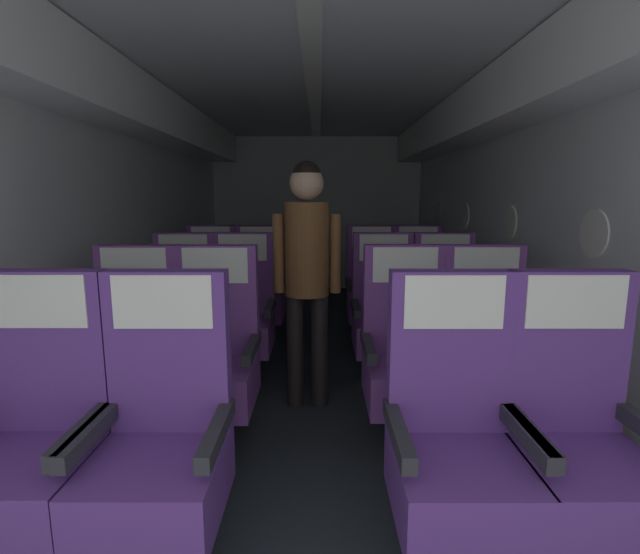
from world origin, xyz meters
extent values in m
cube|color=#23282D|center=(0.00, 3.35, -0.01)|extent=(3.30, 7.09, 0.02)
cube|color=silver|center=(-1.55, 3.35, 1.13)|extent=(0.08, 6.69, 2.25)
cube|color=silver|center=(1.55, 3.35, 1.13)|extent=(0.08, 6.69, 2.25)
cube|color=silver|center=(0.00, 3.35, 2.25)|extent=(3.18, 6.69, 0.06)
cube|color=#B6BBBB|center=(0.00, 6.71, 1.13)|extent=(3.18, 0.06, 2.25)
cube|color=white|center=(-1.33, 3.35, 2.03)|extent=(0.36, 6.43, 0.36)
cube|color=white|center=(1.33, 3.35, 2.03)|extent=(0.36, 6.43, 0.36)
cube|color=white|center=(0.00, 3.35, 2.21)|extent=(0.12, 6.03, 0.02)
cylinder|color=white|center=(1.51, 2.23, 1.17)|extent=(0.01, 0.26, 0.26)
cylinder|color=white|center=(1.51, 3.35, 1.17)|extent=(0.01, 0.26, 0.26)
cylinder|color=white|center=(1.51, 4.46, 1.17)|extent=(0.01, 0.26, 0.26)
cylinder|color=white|center=(1.51, 5.58, 1.17)|extent=(0.01, 0.26, 0.26)
cube|color=#38383D|center=(-1.00, 1.27, 0.12)|extent=(0.16, 0.18, 0.23)
cube|color=#5B3384|center=(-1.00, 1.27, 0.35)|extent=(0.46, 0.51, 0.23)
cube|color=#5B3384|center=(-1.00, 1.47, 0.78)|extent=(0.46, 0.09, 0.63)
cube|color=#28282D|center=(-0.78, 1.27, 0.56)|extent=(0.05, 0.43, 0.06)
cube|color=silver|center=(-1.00, 1.42, 0.99)|extent=(0.37, 0.01, 0.20)
cube|color=#38383D|center=(-0.53, 1.26, 0.12)|extent=(0.16, 0.18, 0.23)
cube|color=#5B3384|center=(-0.53, 1.26, 0.35)|extent=(0.46, 0.51, 0.23)
cube|color=#5B3384|center=(-0.53, 1.47, 0.78)|extent=(0.46, 0.09, 0.63)
cube|color=#28282D|center=(-0.31, 1.26, 0.56)|extent=(0.05, 0.43, 0.06)
cube|color=#28282D|center=(-0.75, 1.26, 0.56)|extent=(0.05, 0.43, 0.06)
cube|color=silver|center=(-0.53, 1.42, 0.99)|extent=(0.37, 0.01, 0.20)
cube|color=#38383D|center=(0.99, 1.26, 0.12)|extent=(0.16, 0.18, 0.23)
cube|color=#5B3384|center=(0.99, 1.26, 0.35)|extent=(0.46, 0.51, 0.23)
cube|color=#5B3384|center=(0.99, 1.47, 0.78)|extent=(0.46, 0.09, 0.63)
cube|color=#28282D|center=(0.77, 1.26, 0.56)|extent=(0.05, 0.43, 0.06)
cube|color=silver|center=(0.99, 1.42, 0.99)|extent=(0.37, 0.01, 0.20)
cube|color=#38383D|center=(0.54, 1.25, 0.12)|extent=(0.16, 0.18, 0.23)
cube|color=#5B3384|center=(0.54, 1.25, 0.35)|extent=(0.46, 0.51, 0.23)
cube|color=#5B3384|center=(0.54, 1.46, 0.78)|extent=(0.46, 0.09, 0.63)
cube|color=#28282D|center=(0.76, 1.25, 0.56)|extent=(0.05, 0.43, 0.06)
cube|color=#28282D|center=(0.32, 1.25, 0.56)|extent=(0.05, 0.43, 0.06)
cube|color=silver|center=(0.54, 1.41, 0.99)|extent=(0.37, 0.01, 0.20)
cube|color=#38383D|center=(-1.00, 2.18, 0.12)|extent=(0.16, 0.18, 0.23)
cube|color=#753D8E|center=(-1.00, 2.18, 0.35)|extent=(0.46, 0.51, 0.23)
cube|color=#753D8E|center=(-1.00, 2.38, 0.78)|extent=(0.46, 0.09, 0.63)
cube|color=#28282D|center=(-0.78, 2.18, 0.56)|extent=(0.05, 0.43, 0.06)
cube|color=#28282D|center=(-1.22, 2.18, 0.56)|extent=(0.05, 0.43, 0.06)
cube|color=silver|center=(-1.00, 2.34, 0.99)|extent=(0.37, 0.01, 0.20)
cube|color=#38383D|center=(-0.54, 2.17, 0.12)|extent=(0.16, 0.18, 0.23)
cube|color=#753D8E|center=(-0.54, 2.17, 0.35)|extent=(0.46, 0.51, 0.23)
cube|color=#753D8E|center=(-0.54, 2.38, 0.78)|extent=(0.46, 0.09, 0.63)
cube|color=#28282D|center=(-0.32, 2.17, 0.56)|extent=(0.05, 0.43, 0.06)
cube|color=#28282D|center=(-0.76, 2.17, 0.56)|extent=(0.05, 0.43, 0.06)
cube|color=silver|center=(-0.54, 2.33, 0.99)|extent=(0.37, 0.01, 0.20)
cube|color=#38383D|center=(0.99, 2.19, 0.12)|extent=(0.16, 0.18, 0.23)
cube|color=#753D8E|center=(0.99, 2.19, 0.35)|extent=(0.46, 0.51, 0.23)
cube|color=#753D8E|center=(0.99, 2.40, 0.78)|extent=(0.46, 0.09, 0.63)
cube|color=#28282D|center=(1.21, 2.19, 0.56)|extent=(0.05, 0.43, 0.06)
cube|color=#28282D|center=(0.77, 2.19, 0.56)|extent=(0.05, 0.43, 0.06)
cube|color=silver|center=(0.99, 2.35, 0.99)|extent=(0.37, 0.01, 0.20)
cube|color=#38383D|center=(0.53, 2.20, 0.12)|extent=(0.16, 0.18, 0.23)
cube|color=#753D8E|center=(0.53, 2.20, 0.35)|extent=(0.46, 0.51, 0.23)
cube|color=#753D8E|center=(0.53, 2.40, 0.78)|extent=(0.46, 0.09, 0.63)
cube|color=#28282D|center=(0.75, 2.20, 0.56)|extent=(0.05, 0.43, 0.06)
cube|color=#28282D|center=(0.31, 2.20, 0.56)|extent=(0.05, 0.43, 0.06)
cube|color=silver|center=(0.53, 2.35, 0.99)|extent=(0.37, 0.01, 0.20)
cube|color=#38383D|center=(-0.99, 3.09, 0.12)|extent=(0.16, 0.18, 0.23)
cube|color=#753D8E|center=(-0.99, 3.09, 0.35)|extent=(0.46, 0.51, 0.23)
cube|color=#753D8E|center=(-0.99, 3.30, 0.78)|extent=(0.46, 0.09, 0.63)
cube|color=#28282D|center=(-0.77, 3.09, 0.56)|extent=(0.05, 0.43, 0.06)
cube|color=#28282D|center=(-1.21, 3.09, 0.56)|extent=(0.05, 0.43, 0.06)
cube|color=silver|center=(-0.99, 3.25, 0.99)|extent=(0.37, 0.01, 0.20)
cube|color=#38383D|center=(-0.54, 3.11, 0.12)|extent=(0.16, 0.18, 0.23)
cube|color=#753D8E|center=(-0.54, 3.11, 0.35)|extent=(0.46, 0.51, 0.23)
cube|color=#753D8E|center=(-0.54, 3.32, 0.78)|extent=(0.46, 0.09, 0.63)
cube|color=#28282D|center=(-0.32, 3.11, 0.56)|extent=(0.05, 0.43, 0.06)
cube|color=#28282D|center=(-0.76, 3.11, 0.56)|extent=(0.05, 0.43, 0.06)
cube|color=silver|center=(-0.54, 3.27, 0.99)|extent=(0.37, 0.01, 0.20)
cube|color=#38383D|center=(1.00, 3.11, 0.12)|extent=(0.16, 0.18, 0.23)
cube|color=#753D8E|center=(1.00, 3.11, 0.35)|extent=(0.46, 0.51, 0.23)
cube|color=#753D8E|center=(1.00, 3.31, 0.78)|extent=(0.46, 0.09, 0.63)
cube|color=#28282D|center=(1.22, 3.11, 0.56)|extent=(0.05, 0.43, 0.06)
cube|color=#28282D|center=(0.78, 3.11, 0.56)|extent=(0.05, 0.43, 0.06)
cube|color=silver|center=(1.00, 3.26, 0.99)|extent=(0.37, 0.01, 0.20)
cube|color=#38383D|center=(0.53, 3.10, 0.12)|extent=(0.16, 0.18, 0.23)
cube|color=#753D8E|center=(0.53, 3.10, 0.35)|extent=(0.46, 0.51, 0.23)
cube|color=#753D8E|center=(0.53, 3.31, 0.78)|extent=(0.46, 0.09, 0.63)
cube|color=#28282D|center=(0.75, 3.10, 0.56)|extent=(0.05, 0.43, 0.06)
cube|color=#28282D|center=(0.31, 3.10, 0.56)|extent=(0.05, 0.43, 0.06)
cube|color=silver|center=(0.53, 3.26, 0.99)|extent=(0.37, 0.01, 0.20)
cube|color=#38383D|center=(-0.99, 4.01, 0.12)|extent=(0.16, 0.18, 0.23)
cube|color=#753D8E|center=(-0.99, 4.01, 0.35)|extent=(0.46, 0.51, 0.23)
cube|color=#753D8E|center=(-0.99, 4.21, 0.78)|extent=(0.46, 0.09, 0.63)
cube|color=#28282D|center=(-0.77, 4.01, 0.56)|extent=(0.05, 0.43, 0.06)
cube|color=#28282D|center=(-1.21, 4.01, 0.56)|extent=(0.05, 0.43, 0.06)
cube|color=silver|center=(-0.99, 4.16, 0.99)|extent=(0.37, 0.01, 0.20)
cube|color=#38383D|center=(-0.53, 4.00, 0.12)|extent=(0.16, 0.18, 0.23)
cube|color=#753D8E|center=(-0.53, 4.00, 0.35)|extent=(0.46, 0.51, 0.23)
cube|color=#753D8E|center=(-0.53, 4.21, 0.78)|extent=(0.46, 0.09, 0.63)
cube|color=#28282D|center=(-0.31, 4.00, 0.56)|extent=(0.05, 0.43, 0.06)
cube|color=#28282D|center=(-0.74, 4.00, 0.56)|extent=(0.05, 0.43, 0.06)
cube|color=silver|center=(-0.53, 4.16, 0.99)|extent=(0.37, 0.01, 0.20)
cube|color=#38383D|center=(0.98, 4.02, 0.12)|extent=(0.16, 0.18, 0.23)
cube|color=#753D8E|center=(0.98, 4.02, 0.35)|extent=(0.46, 0.51, 0.23)
cube|color=#753D8E|center=(0.98, 4.23, 0.78)|extent=(0.46, 0.09, 0.63)
cube|color=#28282D|center=(1.20, 4.02, 0.56)|extent=(0.05, 0.43, 0.06)
cube|color=#28282D|center=(0.76, 4.02, 0.56)|extent=(0.05, 0.43, 0.06)
cube|color=silver|center=(0.98, 4.18, 0.99)|extent=(0.37, 0.01, 0.20)
cube|color=#38383D|center=(0.54, 4.00, 0.12)|extent=(0.16, 0.18, 0.23)
cube|color=#753D8E|center=(0.54, 4.00, 0.35)|extent=(0.46, 0.51, 0.23)
cube|color=#753D8E|center=(0.54, 4.21, 0.78)|extent=(0.46, 0.09, 0.63)
cube|color=#28282D|center=(0.76, 4.00, 0.56)|extent=(0.05, 0.43, 0.06)
cube|color=#28282D|center=(0.32, 4.00, 0.56)|extent=(0.05, 0.43, 0.06)
cube|color=silver|center=(0.54, 4.16, 0.99)|extent=(0.37, 0.01, 0.20)
cylinder|color=black|center=(-0.11, 2.67, 0.37)|extent=(0.11, 0.11, 0.75)
cylinder|color=black|center=(0.05, 2.67, 0.37)|extent=(0.11, 0.11, 0.75)
cylinder|color=brown|center=(-0.03, 2.67, 1.04)|extent=(0.28, 0.28, 0.59)
cylinder|color=brown|center=(-0.21, 2.67, 1.01)|extent=(0.07, 0.07, 0.50)
cylinder|color=brown|center=(0.15, 2.67, 1.01)|extent=(0.07, 0.07, 0.50)
sphere|color=tan|center=(-0.03, 2.67, 1.45)|extent=(0.21, 0.21, 0.21)
sphere|color=black|center=(-0.03, 2.67, 1.49)|extent=(0.18, 0.18, 0.18)
camera|label=1|loc=(0.05, -0.24, 1.37)|focal=26.07mm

